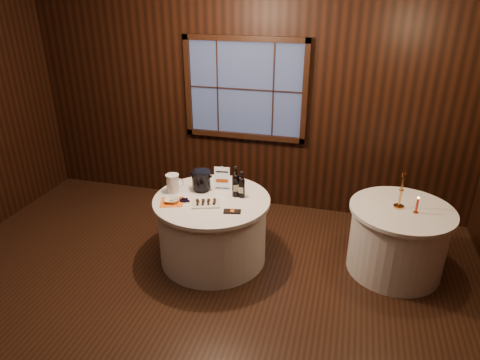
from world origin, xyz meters
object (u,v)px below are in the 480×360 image
(main_table, at_px, (213,229))
(grape_bunch, at_px, (184,200))
(chocolate_box, at_px, (232,211))
(port_bottle_left, at_px, (236,183))
(port_bottle_right, at_px, (242,186))
(ice_bucket, at_px, (201,180))
(cracker_bowl, at_px, (172,200))
(brass_candlestick, at_px, (401,195))
(glass_pitcher, at_px, (173,183))
(chocolate_plate, at_px, (206,203))
(side_table, at_px, (397,239))
(red_candle, at_px, (417,207))
(sign_stand, at_px, (222,181))

(main_table, distance_m, grape_bunch, 0.50)
(chocolate_box, bearing_deg, port_bottle_left, 88.50)
(main_table, xyz_separation_m, port_bottle_right, (0.31, 0.12, 0.51))
(ice_bucket, relative_size, grape_bunch, 1.30)
(main_table, xyz_separation_m, cracker_bowl, (-0.39, -0.19, 0.41))
(brass_candlestick, bearing_deg, glass_pitcher, -173.57)
(port_bottle_right, relative_size, glass_pitcher, 1.41)
(port_bottle_right, bearing_deg, glass_pitcher, -172.61)
(port_bottle_left, height_order, grape_bunch, port_bottle_left)
(port_bottle_right, distance_m, chocolate_plate, 0.44)
(port_bottle_left, relative_size, cracker_bowl, 2.25)
(chocolate_box, xyz_separation_m, cracker_bowl, (-0.69, 0.04, 0.02))
(port_bottle_right, distance_m, glass_pitcher, 0.78)
(port_bottle_left, xyz_separation_m, glass_pitcher, (-0.70, -0.09, -0.04))
(main_table, bearing_deg, grape_bunch, -150.94)
(ice_bucket, height_order, cracker_bowl, ice_bucket)
(side_table, distance_m, port_bottle_left, 1.85)
(grape_bunch, bearing_deg, side_table, 11.12)
(glass_pitcher, bearing_deg, ice_bucket, 0.46)
(port_bottle_left, height_order, cracker_bowl, port_bottle_left)
(grape_bunch, relative_size, red_candle, 0.93)
(sign_stand, distance_m, red_candle, 2.08)
(red_candle, bearing_deg, main_table, -173.91)
(grape_bunch, distance_m, brass_candlestick, 2.27)
(glass_pitcher, distance_m, red_candle, 2.59)
(main_table, bearing_deg, red_candle, 6.09)
(main_table, height_order, side_table, same)
(ice_bucket, distance_m, chocolate_box, 0.64)
(cracker_bowl, bearing_deg, sign_stand, 46.43)
(grape_bunch, height_order, cracker_bowl, same)
(side_table, relative_size, ice_bucket, 4.72)
(main_table, xyz_separation_m, chocolate_plate, (-0.02, -0.15, 0.40))
(port_bottle_right, relative_size, brass_candlestick, 0.77)
(main_table, relative_size, chocolate_box, 7.18)
(side_table, bearing_deg, ice_bucket, -176.69)
(port_bottle_left, relative_size, grape_bunch, 1.99)
(chocolate_plate, height_order, cracker_bowl, same)
(chocolate_box, xyz_separation_m, brass_candlestick, (1.66, 0.55, 0.13))
(brass_candlestick, bearing_deg, red_candle, -28.98)
(brass_candlestick, bearing_deg, grape_bunch, -168.32)
(sign_stand, bearing_deg, grape_bunch, -135.78)
(sign_stand, height_order, grape_bunch, sign_stand)
(grape_bunch, distance_m, cracker_bowl, 0.14)
(chocolate_plate, xyz_separation_m, cracker_bowl, (-0.37, -0.04, 0.01))
(red_candle, bearing_deg, chocolate_box, -165.79)
(port_bottle_left, bearing_deg, sign_stand, 123.35)
(brass_candlestick, bearing_deg, chocolate_plate, -166.84)
(brass_candlestick, bearing_deg, chocolate_box, -161.68)
(chocolate_plate, bearing_deg, red_candle, 9.92)
(main_table, height_order, sign_stand, sign_stand)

